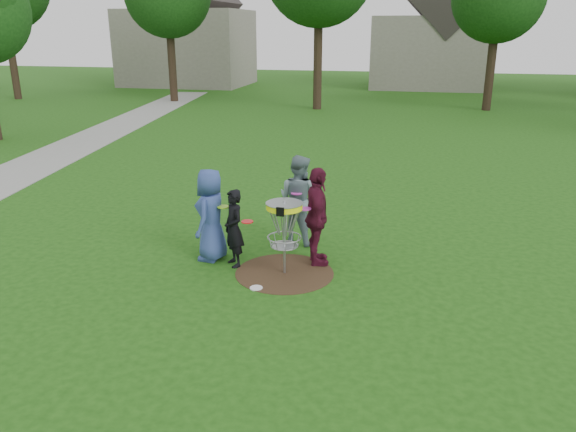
% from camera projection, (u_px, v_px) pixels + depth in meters
% --- Properties ---
extents(ground, '(100.00, 100.00, 0.00)m').
position_uv_depth(ground, '(284.00, 273.00, 10.23)').
color(ground, '#19470F').
rests_on(ground, ground).
extents(dirt_patch, '(1.80, 1.80, 0.01)m').
position_uv_depth(dirt_patch, '(284.00, 273.00, 10.22)').
color(dirt_patch, '#47331E').
rests_on(dirt_patch, ground).
extents(concrete_path, '(7.75, 39.92, 0.02)m').
position_uv_depth(concrete_path, '(56.00, 155.00, 19.65)').
color(concrete_path, '#9E9E99').
rests_on(concrete_path, ground).
extents(player_blue, '(0.62, 0.90, 1.78)m').
position_uv_depth(player_blue, '(211.00, 215.00, 10.60)').
color(player_blue, '#314687').
rests_on(player_blue, ground).
extents(player_black, '(0.61, 0.64, 1.47)m').
position_uv_depth(player_black, '(234.00, 228.00, 10.34)').
color(player_black, black).
rests_on(player_black, ground).
extents(player_grey, '(1.09, 0.98, 1.84)m').
position_uv_depth(player_grey, '(299.00, 199.00, 11.45)').
color(player_grey, slate).
rests_on(player_grey, ground).
extents(player_maroon, '(0.72, 1.17, 1.86)m').
position_uv_depth(player_maroon, '(317.00, 217.00, 10.35)').
color(player_maroon, '#511227').
rests_on(player_maroon, ground).
extents(disc_on_grass, '(0.22, 0.22, 0.02)m').
position_uv_depth(disc_on_grass, '(256.00, 288.00, 9.62)').
color(disc_on_grass, white).
rests_on(disc_on_grass, ground).
extents(disc_golf_basket, '(0.66, 0.67, 1.38)m').
position_uv_depth(disc_golf_basket, '(284.00, 220.00, 9.90)').
color(disc_golf_basket, '#9EA0A5').
rests_on(disc_golf_basket, ground).
extents(held_discs, '(1.76, 1.44, 0.26)m').
position_uv_depth(held_discs, '(268.00, 207.00, 10.46)').
color(held_discs, '#98EC1A').
rests_on(held_discs, ground).
extents(house_row, '(44.50, 10.65, 11.62)m').
position_uv_depth(house_row, '(457.00, 29.00, 38.55)').
color(house_row, gray).
rests_on(house_row, ground).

